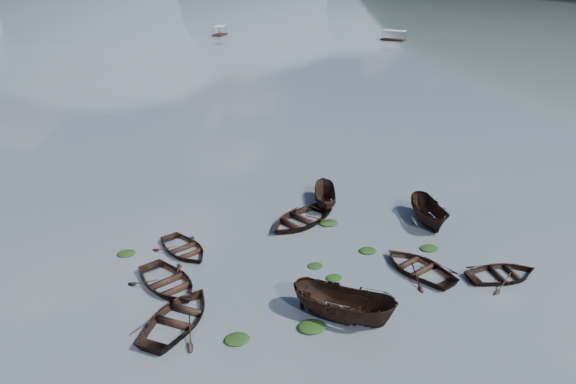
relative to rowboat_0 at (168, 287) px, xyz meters
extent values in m
plane|color=#475159|center=(8.01, -6.29, 0.00)|extent=(2400.00, 2400.00, 0.00)
imported|color=black|center=(0.00, 0.00, 0.00)|extent=(4.79, 5.42, 0.93)
imported|color=black|center=(0.29, -3.14, 0.00)|extent=(5.50, 5.78, 0.97)
imported|color=black|center=(7.76, -4.93, 0.00)|extent=(5.07, 4.70, 1.94)
imported|color=black|center=(13.23, -2.11, 0.00)|extent=(4.56, 5.25, 0.91)
imported|color=black|center=(17.26, -3.87, 0.00)|extent=(4.08, 2.99, 0.82)
imported|color=black|center=(16.64, 2.89, 0.00)|extent=(2.36, 4.69, 1.73)
imported|color=black|center=(1.10, 3.34, 0.00)|extent=(4.21, 4.79, 0.82)
imported|color=black|center=(8.59, 5.02, 0.00)|extent=(6.07, 5.61, 1.03)
imported|color=black|center=(11.05, 7.21, 0.00)|extent=(2.48, 4.17, 1.51)
ellipsoid|color=black|center=(2.69, -5.06, 0.00)|extent=(1.15, 0.94, 0.25)
ellipsoid|color=black|center=(8.55, -1.56, 0.00)|extent=(0.89, 0.71, 0.20)
ellipsoid|color=black|center=(6.17, -5.15, 0.00)|extent=(1.35, 1.08, 0.29)
ellipsoid|color=black|center=(11.42, 0.56, 0.00)|extent=(1.03, 0.87, 0.23)
ellipsoid|color=black|center=(15.01, -0.13, 0.00)|extent=(1.09, 0.87, 0.23)
ellipsoid|color=black|center=(-2.15, 3.99, 0.00)|extent=(1.05, 0.85, 0.22)
ellipsoid|color=black|center=(7.96, -0.17, 0.00)|extent=(0.87, 0.72, 0.18)
ellipsoid|color=black|center=(10.38, 4.45, 0.00)|extent=(1.24, 0.99, 0.27)
camera|label=1|loc=(0.06, -23.18, 15.28)|focal=32.00mm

